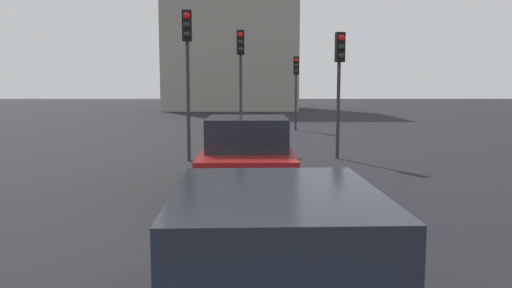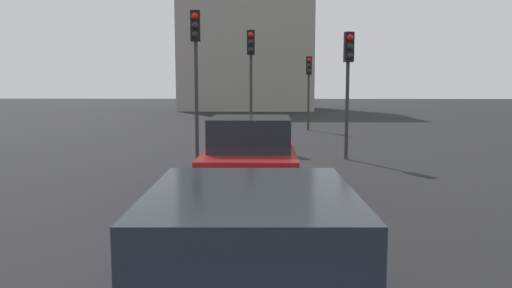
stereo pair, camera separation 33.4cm
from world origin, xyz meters
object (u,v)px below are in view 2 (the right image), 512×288
at_px(traffic_light_near_right, 251,63).
at_px(car_navy_second, 251,281).
at_px(traffic_light_near_left, 196,54).
at_px(traffic_light_far_left, 348,68).
at_px(traffic_light_far_right, 309,77).
at_px(car_red_lead, 251,157).

bearing_deg(traffic_light_near_right, car_navy_second, 3.27).
relative_size(traffic_light_near_left, traffic_light_far_left, 1.15).
xyz_separation_m(traffic_light_near_left, traffic_light_near_right, (3.80, -1.50, -0.12)).
bearing_deg(traffic_light_near_left, traffic_light_near_right, 156.01).
bearing_deg(traffic_light_near_left, traffic_light_far_left, 92.75).
distance_m(traffic_light_near_right, traffic_light_far_right, 7.13).
xyz_separation_m(car_navy_second, traffic_light_near_left, (11.32, 2.10, 2.47)).
bearing_deg(traffic_light_near_left, car_red_lead, 19.27).
bearing_deg(traffic_light_far_left, car_red_lead, -37.30).
relative_size(car_red_lead, traffic_light_near_left, 0.94).
xyz_separation_m(traffic_light_near_right, traffic_light_far_right, (6.61, -2.64, -0.42)).
xyz_separation_m(car_red_lead, traffic_light_near_right, (8.36, 0.33, 2.31)).
xyz_separation_m(traffic_light_near_left, traffic_light_far_left, (0.42, -4.61, -0.41)).
xyz_separation_m(car_red_lead, traffic_light_far_right, (14.97, -2.31, 1.88)).
bearing_deg(traffic_light_far_right, traffic_light_far_left, 4.70).
relative_size(traffic_light_near_right, traffic_light_far_right, 1.17).
distance_m(car_red_lead, car_navy_second, 6.76).
distance_m(traffic_light_near_left, traffic_light_near_right, 4.08).
height_order(car_navy_second, traffic_light_far_left, traffic_light_far_left).
height_order(car_navy_second, traffic_light_far_right, traffic_light_far_right).
relative_size(traffic_light_far_left, traffic_light_far_right, 1.06).
height_order(car_red_lead, car_navy_second, car_red_lead).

